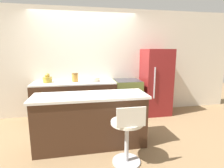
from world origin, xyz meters
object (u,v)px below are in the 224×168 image
(oven_range, at_px, (127,98))
(kettle, at_px, (47,79))
(stool_chair, at_px, (127,134))
(mixing_bowl, at_px, (94,79))
(refrigerator, at_px, (156,82))

(oven_range, distance_m, kettle, 1.92)
(stool_chair, xyz_separation_m, mixing_bowl, (-0.29, 1.91, 0.48))
(refrigerator, bearing_deg, oven_range, 179.92)
(refrigerator, bearing_deg, kettle, 179.18)
(stool_chair, bearing_deg, oven_range, 74.46)
(kettle, bearing_deg, oven_range, -1.11)
(refrigerator, xyz_separation_m, kettle, (-2.59, 0.04, 0.16))
(oven_range, relative_size, mixing_bowl, 3.15)
(kettle, distance_m, mixing_bowl, 1.04)
(oven_range, bearing_deg, stool_chair, -105.54)
(oven_range, height_order, refrigerator, refrigerator)
(refrigerator, relative_size, mixing_bowl, 5.77)
(refrigerator, xyz_separation_m, stool_chair, (-1.26, -1.87, -0.36))
(oven_range, distance_m, refrigerator, 0.83)
(oven_range, height_order, mixing_bowl, mixing_bowl)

